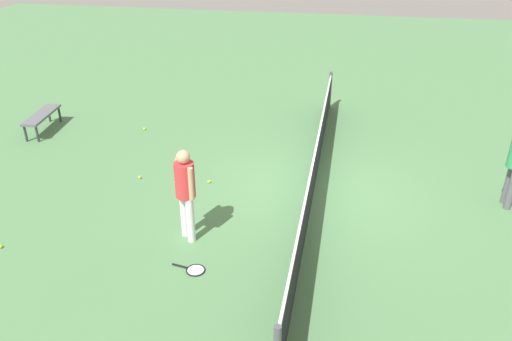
{
  "coord_description": "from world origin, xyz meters",
  "views": [
    {
      "loc": [
        9.11,
        0.55,
        5.15
      ],
      "look_at": [
        1.05,
        -1.01,
        0.9
      ],
      "focal_mm": 35.4,
      "sensor_mm": 36.0,
      "label": 1
    }
  ],
  "objects_px": {
    "player_near_side": "(185,188)",
    "tennis_ball_stray_left": "(140,177)",
    "tennis_ball_by_net": "(176,182)",
    "tennis_ball_baseline": "(144,129)",
    "tennis_ball_midcourt": "(209,182)",
    "tennis_ball_near_player": "(0,247)",
    "tennis_racket_near_player": "(194,270)",
    "courtside_bench": "(42,116)"
  },
  "relations": [
    {
      "from": "tennis_ball_near_player",
      "to": "tennis_ball_stray_left",
      "type": "xyz_separation_m",
      "value": [
        -2.82,
        1.36,
        0.0
      ]
    },
    {
      "from": "tennis_ball_by_net",
      "to": "tennis_ball_midcourt",
      "type": "xyz_separation_m",
      "value": [
        -0.16,
        0.69,
        0.0
      ]
    },
    {
      "from": "tennis_ball_near_player",
      "to": "tennis_ball_baseline",
      "type": "relative_size",
      "value": 1.0
    },
    {
      "from": "player_near_side",
      "to": "tennis_racket_near_player",
      "type": "distance_m",
      "value": 1.37
    },
    {
      "from": "player_near_side",
      "to": "tennis_ball_near_player",
      "type": "relative_size",
      "value": 25.76
    },
    {
      "from": "tennis_ball_midcourt",
      "to": "tennis_ball_stray_left",
      "type": "bearing_deg",
      "value": -86.37
    },
    {
      "from": "tennis_ball_midcourt",
      "to": "tennis_ball_near_player",
      "type": "bearing_deg",
      "value": -44.65
    },
    {
      "from": "tennis_ball_midcourt",
      "to": "courtside_bench",
      "type": "xyz_separation_m",
      "value": [
        -1.91,
        -4.99,
        0.38
      ]
    },
    {
      "from": "tennis_ball_baseline",
      "to": "courtside_bench",
      "type": "distance_m",
      "value": 2.63
    },
    {
      "from": "player_near_side",
      "to": "tennis_racket_near_player",
      "type": "relative_size",
      "value": 2.82
    },
    {
      "from": "tennis_ball_stray_left",
      "to": "tennis_ball_midcourt",
      "type": "bearing_deg",
      "value": 93.63
    },
    {
      "from": "player_near_side",
      "to": "tennis_ball_stray_left",
      "type": "relative_size",
      "value": 25.76
    },
    {
      "from": "tennis_ball_midcourt",
      "to": "tennis_ball_stray_left",
      "type": "height_order",
      "value": "same"
    },
    {
      "from": "courtside_bench",
      "to": "tennis_ball_stray_left",
      "type": "bearing_deg",
      "value": 59.9
    },
    {
      "from": "tennis_ball_by_net",
      "to": "courtside_bench",
      "type": "height_order",
      "value": "courtside_bench"
    },
    {
      "from": "tennis_ball_midcourt",
      "to": "tennis_ball_baseline",
      "type": "bearing_deg",
      "value": -135.23
    },
    {
      "from": "player_near_side",
      "to": "tennis_ball_near_player",
      "type": "bearing_deg",
      "value": -73.42
    },
    {
      "from": "tennis_ball_by_net",
      "to": "tennis_ball_baseline",
      "type": "distance_m",
      "value": 3.17
    },
    {
      "from": "tennis_racket_near_player",
      "to": "tennis_ball_midcourt",
      "type": "height_order",
      "value": "tennis_ball_midcourt"
    },
    {
      "from": "tennis_racket_near_player",
      "to": "tennis_ball_stray_left",
      "type": "relative_size",
      "value": 9.15
    },
    {
      "from": "tennis_racket_near_player",
      "to": "tennis_ball_by_net",
      "type": "xyz_separation_m",
      "value": [
        -2.71,
        -1.23,
        0.02
      ]
    },
    {
      "from": "tennis_ball_by_net",
      "to": "tennis_ball_baseline",
      "type": "xyz_separation_m",
      "value": [
        -2.63,
        -1.77,
        0.0
      ]
    },
    {
      "from": "tennis_ball_near_player",
      "to": "tennis_ball_baseline",
      "type": "distance_m",
      "value": 5.41
    },
    {
      "from": "player_near_side",
      "to": "tennis_ball_baseline",
      "type": "relative_size",
      "value": 25.76
    },
    {
      "from": "tennis_ball_baseline",
      "to": "player_near_side",
      "type": "bearing_deg",
      "value": 30.57
    },
    {
      "from": "tennis_racket_near_player",
      "to": "tennis_ball_baseline",
      "type": "relative_size",
      "value": 9.15
    },
    {
      "from": "tennis_ball_by_net",
      "to": "tennis_ball_stray_left",
      "type": "xyz_separation_m",
      "value": [
        -0.06,
        -0.84,
        0.0
      ]
    },
    {
      "from": "tennis_ball_by_net",
      "to": "courtside_bench",
      "type": "relative_size",
      "value": 0.04
    },
    {
      "from": "tennis_ball_baseline",
      "to": "tennis_ball_by_net",
      "type": "bearing_deg",
      "value": 33.93
    },
    {
      "from": "tennis_ball_near_player",
      "to": "courtside_bench",
      "type": "xyz_separation_m",
      "value": [
        -4.83,
        -2.11,
        0.38
      ]
    },
    {
      "from": "tennis_ball_by_net",
      "to": "courtside_bench",
      "type": "xyz_separation_m",
      "value": [
        -2.07,
        -4.31,
        0.38
      ]
    },
    {
      "from": "player_near_side",
      "to": "tennis_racket_near_player",
      "type": "xyz_separation_m",
      "value": [
        0.86,
        0.36,
        -1.0
      ]
    },
    {
      "from": "tennis_ball_near_player",
      "to": "tennis_ball_by_net",
      "type": "xyz_separation_m",
      "value": [
        -2.76,
        2.2,
        0.0
      ]
    },
    {
      "from": "tennis_ball_baseline",
      "to": "courtside_bench",
      "type": "bearing_deg",
      "value": -77.55
    },
    {
      "from": "tennis_racket_near_player",
      "to": "tennis_ball_near_player",
      "type": "height_order",
      "value": "tennis_ball_near_player"
    },
    {
      "from": "tennis_ball_midcourt",
      "to": "courtside_bench",
      "type": "height_order",
      "value": "courtside_bench"
    },
    {
      "from": "tennis_ball_by_net",
      "to": "tennis_racket_near_player",
      "type": "bearing_deg",
      "value": 24.49
    },
    {
      "from": "tennis_racket_near_player",
      "to": "tennis_ball_midcourt",
      "type": "bearing_deg",
      "value": -169.15
    },
    {
      "from": "tennis_ball_midcourt",
      "to": "tennis_racket_near_player",
      "type": "bearing_deg",
      "value": 10.85
    },
    {
      "from": "tennis_racket_near_player",
      "to": "tennis_ball_near_player",
      "type": "bearing_deg",
      "value": -89.14
    },
    {
      "from": "tennis_ball_midcourt",
      "to": "tennis_ball_by_net",
      "type": "bearing_deg",
      "value": -77.15
    },
    {
      "from": "tennis_ball_by_net",
      "to": "tennis_ball_stray_left",
      "type": "height_order",
      "value": "same"
    }
  ]
}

